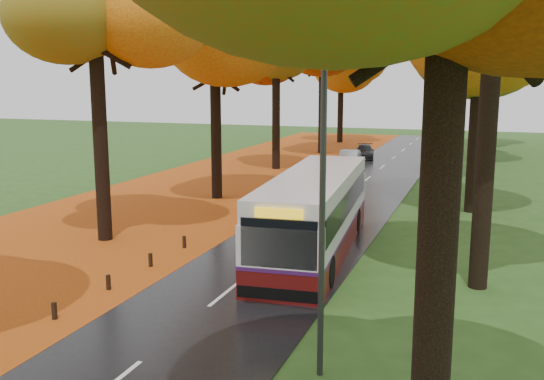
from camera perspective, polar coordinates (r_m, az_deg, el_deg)
The scene contains 13 objects.
road at distance 31.23m, azimuth 5.23°, elevation -2.02°, with size 6.50×90.00×0.04m, color black.
centre_line at distance 31.22m, azimuth 5.23°, elevation -1.98°, with size 0.12×90.00×0.01m, color silver.
leaf_verge at distance 34.52m, azimuth -9.40°, elevation -0.95°, with size 12.00×90.00×0.02m, color maroon.
leaf_drift at distance 32.09m, azimuth -0.05°, elevation -1.60°, with size 0.90×90.00×0.01m, color #B46212.
trees_left at distance 34.99m, azimuth -5.48°, elevation 14.97°, with size 9.20×74.00×13.88m.
trees_right at distance 31.63m, azimuth 19.64°, elevation 15.21°, with size 9.30×74.20×13.96m.
streetlamp_near at distance 13.21m, azimuth 3.74°, elevation 1.74°, with size 2.45×0.18×8.00m.
streetlamp_mid at distance 34.81m, azimuth 13.79°, elevation 6.80°, with size 2.45×0.18×8.00m.
streetlamp_far at distance 56.72m, azimuth 16.14°, elevation 7.95°, with size 2.45×0.18×8.00m.
bus at distance 23.54m, azimuth 4.03°, elevation -2.03°, with size 3.70×11.90×3.08m.
car_white at distance 41.03m, azimuth 5.48°, elevation 1.92°, with size 1.57×3.91×1.33m, color silver.
car_silver at distance 46.77m, azimuth 7.27°, elevation 2.91°, with size 1.40×4.01×1.32m, color #96999E.
car_dark at distance 52.65m, azimuth 8.70°, elevation 3.59°, with size 1.59×3.90×1.13m, color black.
Camera 1 is at (7.50, -4.57, 6.69)m, focal length 40.00 mm.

